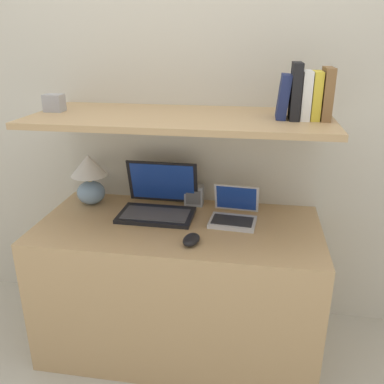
% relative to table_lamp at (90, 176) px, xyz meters
% --- Properties ---
extents(wall_back, '(6.00, 0.05, 2.40)m').
position_rel_table_lamp_xyz_m(wall_back, '(0.52, 0.21, 0.34)').
color(wall_back, beige).
rests_on(wall_back, ground_plane).
extents(desk, '(1.36, 0.65, 0.70)m').
position_rel_table_lamp_xyz_m(desk, '(0.52, -0.18, -0.51)').
color(desk, tan).
rests_on(desk, ground_plane).
extents(back_riser, '(1.36, 0.04, 1.19)m').
position_rel_table_lamp_xyz_m(back_riser, '(0.52, 0.16, -0.26)').
color(back_riser, beige).
rests_on(back_riser, ground_plane).
extents(shelf, '(1.36, 0.59, 0.03)m').
position_rel_table_lamp_xyz_m(shelf, '(0.52, -0.11, 0.35)').
color(shelf, tan).
rests_on(shelf, back_riser).
extents(table_lamp, '(0.19, 0.19, 0.27)m').
position_rel_table_lamp_xyz_m(table_lamp, '(0.00, 0.00, 0.00)').
color(table_lamp, '#7593B2').
rests_on(table_lamp, desk).
extents(laptop_large, '(0.37, 0.30, 0.25)m').
position_rel_table_lamp_xyz_m(laptop_large, '(0.39, -0.07, -0.10)').
color(laptop_large, black).
rests_on(laptop_large, desk).
extents(laptop_small, '(0.24, 0.23, 0.17)m').
position_rel_table_lamp_xyz_m(laptop_small, '(0.78, -0.10, -0.12)').
color(laptop_small, silver).
rests_on(laptop_small, desk).
extents(computer_mouse, '(0.09, 0.12, 0.04)m').
position_rel_table_lamp_xyz_m(computer_mouse, '(0.61, -0.37, -0.13)').
color(computer_mouse, black).
rests_on(computer_mouse, desk).
extents(router_box, '(0.10, 0.07, 0.11)m').
position_rel_table_lamp_xyz_m(router_box, '(0.55, 0.07, -0.10)').
color(router_box, gray).
rests_on(router_box, desk).
extents(book_brown, '(0.04, 0.15, 0.22)m').
position_rel_table_lamp_xyz_m(book_brown, '(1.15, -0.11, 0.47)').
color(book_brown, brown).
rests_on(book_brown, shelf).
extents(book_yellow, '(0.04, 0.13, 0.20)m').
position_rel_table_lamp_xyz_m(book_yellow, '(1.10, -0.11, 0.46)').
color(book_yellow, gold).
rests_on(book_yellow, shelf).
extents(book_white, '(0.04, 0.15, 0.20)m').
position_rel_table_lamp_xyz_m(book_white, '(1.06, -0.11, 0.46)').
color(book_white, silver).
rests_on(book_white, shelf).
extents(book_black, '(0.04, 0.16, 0.24)m').
position_rel_table_lamp_xyz_m(book_black, '(1.02, -0.11, 0.48)').
color(book_black, black).
rests_on(book_black, shelf).
extents(book_navy, '(0.06, 0.13, 0.19)m').
position_rel_table_lamp_xyz_m(book_navy, '(0.97, -0.11, 0.45)').
color(book_navy, navy).
rests_on(book_navy, shelf).
extents(shelf_gadget, '(0.09, 0.07, 0.08)m').
position_rel_table_lamp_xyz_m(shelf_gadget, '(-0.09, -0.11, 0.40)').
color(shelf_gadget, '#99999E').
rests_on(shelf_gadget, shelf).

